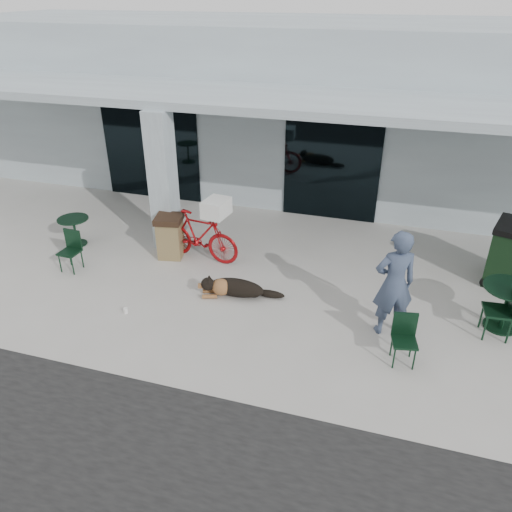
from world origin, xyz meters
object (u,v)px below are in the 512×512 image
(cafe_chair_far_a, at_px, (405,341))
(cafe_chair_far_b, at_px, (498,310))
(bicycle, at_px, (199,236))
(trash_receptacle, at_px, (170,237))
(dog, at_px, (237,287))
(cafe_table_near, at_px, (75,231))
(cafe_chair_near, at_px, (69,252))
(cafe_table_far, at_px, (505,307))
(person, at_px, (394,284))
(wheeled_bin, at_px, (512,254))

(cafe_chair_far_a, relative_size, cafe_chair_far_b, 0.82)
(bicycle, relative_size, trash_receptacle, 1.92)
(dog, xyz_separation_m, cafe_table_near, (-4.32, 1.01, 0.12))
(cafe_table_near, bearing_deg, cafe_chair_near, -59.96)
(bicycle, bearing_deg, cafe_chair_far_b, -93.23)
(cafe_chair_near, bearing_deg, cafe_chair_far_a, -5.74)
(cafe_table_far, distance_m, person, 2.12)
(bicycle, xyz_separation_m, cafe_chair_near, (-2.43, -1.26, -0.12))
(person, bearing_deg, trash_receptacle, -39.56)
(person, xyz_separation_m, wheeled_bin, (2.19, 2.40, -0.34))
(bicycle, bearing_deg, cafe_chair_far_a, -110.08)
(dog, xyz_separation_m, cafe_table_far, (4.81, 0.41, 0.21))
(bicycle, relative_size, cafe_chair_far_b, 1.80)
(dog, distance_m, cafe_chair_near, 3.71)
(cafe_table_far, distance_m, wheeled_bin, 1.73)
(cafe_table_far, xyz_separation_m, cafe_chair_far_b, (-0.16, -0.30, 0.10))
(cafe_table_far, distance_m, trash_receptacle, 6.79)
(cafe_table_far, bearing_deg, dog, -175.17)
(bicycle, bearing_deg, dog, -126.13)
(person, bearing_deg, wheeled_bin, -155.58)
(cafe_chair_near, bearing_deg, cafe_chair_far_b, 3.95)
(cafe_chair_far_b, bearing_deg, cafe_chair_near, -92.93)
(cafe_table_near, xyz_separation_m, person, (7.22, -1.31, 0.65))
(cafe_chair_far_a, relative_size, wheeled_bin, 0.66)
(cafe_table_far, bearing_deg, bicycle, 172.57)
(bicycle, bearing_deg, cafe_table_far, -90.24)
(cafe_table_far, xyz_separation_m, cafe_chair_far_a, (-1.64, -1.49, 0.01))
(cafe_chair_near, height_order, cafe_table_far, cafe_chair_near)
(dog, relative_size, cafe_chair_far_b, 1.20)
(dog, relative_size, cafe_table_far, 1.39)
(cafe_table_near, distance_m, cafe_table_far, 9.15)
(person, bearing_deg, cafe_table_far, 177.07)
(cafe_chair_far_b, relative_size, trash_receptacle, 1.07)
(cafe_chair_far_a, bearing_deg, bicycle, 142.13)
(cafe_table_far, bearing_deg, cafe_chair_near, -176.85)
(bicycle, relative_size, cafe_table_near, 2.65)
(dog, xyz_separation_m, wheeled_bin, (5.09, 2.10, 0.43))
(wheeled_bin, bearing_deg, cafe_chair_far_a, -104.37)
(cafe_chair_far_b, height_order, trash_receptacle, cafe_chair_far_b)
(dog, height_order, cafe_chair_far_b, cafe_chair_far_b)
(dog, bearing_deg, cafe_table_near, 148.16)
(person, bearing_deg, cafe_table_near, -33.43)
(dog, distance_m, cafe_chair_far_a, 3.36)
(dog, distance_m, cafe_chair_far_b, 4.66)
(cafe_table_far, height_order, cafe_chair_far_b, cafe_chair_far_b)
(cafe_table_near, relative_size, cafe_chair_far_a, 0.83)
(bicycle, bearing_deg, cafe_chair_near, 124.65)
(trash_receptacle, relative_size, wheeled_bin, 0.76)
(person, xyz_separation_m, trash_receptacle, (-4.83, 1.42, -0.49))
(cafe_table_far, bearing_deg, wheeled_bin, 80.74)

